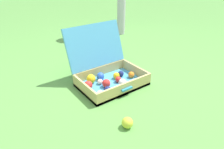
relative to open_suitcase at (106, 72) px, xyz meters
The scene contains 3 objects.
ground_plane 0.20m from the open_suitcase, 63.07° to the right, with size 16.00×16.00×0.00m, color #569342.
open_suitcase is the anchor object (origin of this frame).
stray_ball_on_grass 0.64m from the open_suitcase, 111.66° to the right, with size 0.08×0.08×0.08m, color #CCDB38.
Camera 1 is at (-1.05, -1.28, 1.01)m, focal length 33.63 mm.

